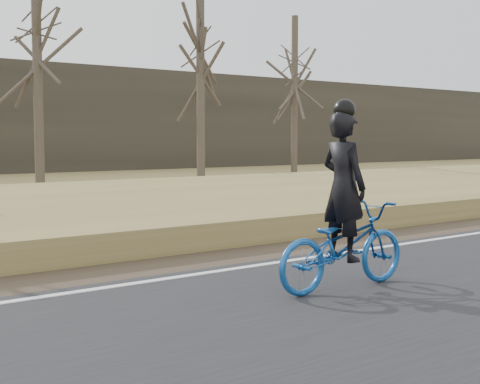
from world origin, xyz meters
TOP-DOWN VIEW (x-y plane):
  - road at (0.00, -2.50)m, footprint 120.00×6.00m
  - cyclist at (3.84, -1.55)m, footprint 2.00×0.73m
  - bare_tree_center at (7.33, 17.83)m, footprint 0.36×0.36m
  - bare_tree_right at (13.54, 16.04)m, footprint 0.36×0.36m
  - bare_tree_far_right at (22.17, 19.91)m, footprint 0.36×0.36m

SIDE VIEW (x-z plane):
  - road at x=0.00m, z-range 0.00..0.06m
  - cyclist at x=3.84m, z-range -0.36..1.92m
  - bare_tree_center at x=7.33m, z-range 0.00..7.67m
  - bare_tree_right at x=13.54m, z-range 0.00..7.99m
  - bare_tree_far_right at x=22.17m, z-range 0.00..8.38m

